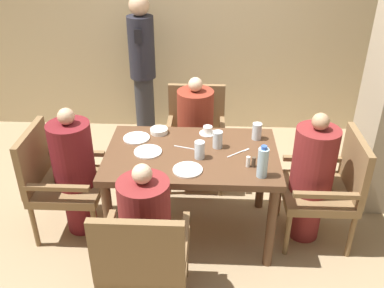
% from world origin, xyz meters
% --- Properties ---
extents(ground_plane, '(16.00, 16.00, 0.00)m').
position_xyz_m(ground_plane, '(0.00, 0.00, 0.00)').
color(ground_plane, '#9E8460').
extents(wall_back, '(8.00, 0.06, 2.80)m').
position_xyz_m(wall_back, '(0.00, 1.92, 1.40)').
color(wall_back, '#C6B289').
rests_on(wall_back, ground_plane).
extents(dining_table, '(1.28, 0.82, 0.74)m').
position_xyz_m(dining_table, '(0.00, 0.00, 0.64)').
color(dining_table, brown).
rests_on(dining_table, ground_plane).
extents(chair_left_side, '(0.54, 0.53, 0.89)m').
position_xyz_m(chair_left_side, '(-1.05, 0.00, 0.49)').
color(chair_left_side, brown).
rests_on(chair_left_side, ground_plane).
extents(diner_in_left_chair, '(0.32, 0.32, 1.08)m').
position_xyz_m(diner_in_left_chair, '(-0.90, 0.00, 0.56)').
color(diner_in_left_chair, maroon).
rests_on(diner_in_left_chair, ground_plane).
extents(chair_far_side, '(0.53, 0.54, 0.89)m').
position_xyz_m(chair_far_side, '(0.00, 0.82, 0.49)').
color(chair_far_side, brown).
rests_on(chair_far_side, ground_plane).
extents(diner_in_far_chair, '(0.32, 0.32, 1.08)m').
position_xyz_m(diner_in_far_chair, '(-0.00, 0.67, 0.55)').
color(diner_in_far_chair, maroon).
rests_on(diner_in_far_chair, ground_plane).
extents(chair_right_side, '(0.54, 0.53, 0.89)m').
position_xyz_m(chair_right_side, '(1.05, 0.00, 0.49)').
color(chair_right_side, brown).
rests_on(chair_right_side, ground_plane).
extents(diner_in_right_chair, '(0.32, 0.32, 1.08)m').
position_xyz_m(diner_in_right_chair, '(0.90, 0.00, 0.56)').
color(diner_in_right_chair, maroon).
rests_on(diner_in_right_chair, ground_plane).
extents(chair_near_corner, '(0.53, 0.54, 0.89)m').
position_xyz_m(chair_near_corner, '(-0.26, -0.82, 0.49)').
color(chair_near_corner, brown).
rests_on(chair_near_corner, ground_plane).
extents(diner_in_near_chair, '(0.32, 0.32, 1.05)m').
position_xyz_m(diner_in_near_chair, '(-0.26, -0.67, 0.54)').
color(diner_in_near_chair, maroon).
rests_on(diner_in_near_chair, ground_plane).
extents(standing_host, '(0.27, 0.31, 1.59)m').
position_xyz_m(standing_host, '(-0.59, 1.55, 0.85)').
color(standing_host, '#2D2D33').
rests_on(standing_host, ground_plane).
extents(plate_main_left, '(0.21, 0.21, 0.01)m').
position_xyz_m(plate_main_left, '(-0.32, -0.01, 0.75)').
color(plate_main_left, white).
rests_on(plate_main_left, dining_table).
extents(plate_main_right, '(0.21, 0.21, 0.01)m').
position_xyz_m(plate_main_right, '(-0.44, 0.19, 0.75)').
color(plate_main_right, white).
rests_on(plate_main_right, dining_table).
extents(plate_dessert_center, '(0.21, 0.21, 0.01)m').
position_xyz_m(plate_dessert_center, '(-0.02, -0.24, 0.75)').
color(plate_dessert_center, white).
rests_on(plate_dessert_center, dining_table).
extents(teacup_with_saucer, '(0.13, 0.13, 0.06)m').
position_xyz_m(teacup_with_saucer, '(0.11, 0.30, 0.77)').
color(teacup_with_saucer, white).
rests_on(teacup_with_saucer, dining_table).
extents(bowl_small, '(0.14, 0.14, 0.04)m').
position_xyz_m(bowl_small, '(-0.28, 0.30, 0.76)').
color(bowl_small, white).
rests_on(bowl_small, dining_table).
extents(water_bottle, '(0.07, 0.07, 0.23)m').
position_xyz_m(water_bottle, '(0.49, -0.29, 0.85)').
color(water_bottle, '#A3C6DB').
rests_on(water_bottle, dining_table).
extents(glass_tall_near, '(0.07, 0.07, 0.13)m').
position_xyz_m(glass_tall_near, '(0.19, 0.09, 0.81)').
color(glass_tall_near, silver).
rests_on(glass_tall_near, dining_table).
extents(glass_tall_mid, '(0.07, 0.07, 0.13)m').
position_xyz_m(glass_tall_mid, '(0.50, 0.24, 0.81)').
color(glass_tall_mid, silver).
rests_on(glass_tall_mid, dining_table).
extents(glass_tall_far, '(0.07, 0.07, 0.13)m').
position_xyz_m(glass_tall_far, '(0.06, -0.07, 0.81)').
color(glass_tall_far, silver).
rests_on(glass_tall_far, dining_table).
extents(salt_shaker, '(0.03, 0.03, 0.08)m').
position_xyz_m(salt_shaker, '(0.40, -0.17, 0.78)').
color(salt_shaker, white).
rests_on(salt_shaker, dining_table).
extents(pepper_shaker, '(0.03, 0.03, 0.08)m').
position_xyz_m(pepper_shaker, '(0.44, -0.17, 0.78)').
color(pepper_shaker, '#4C3D2D').
rests_on(pepper_shaker, dining_table).
extents(fork_beside_plate, '(0.20, 0.07, 0.00)m').
position_xyz_m(fork_beside_plate, '(-0.02, 0.06, 0.75)').
color(fork_beside_plate, silver).
rests_on(fork_beside_plate, dining_table).
extents(knife_beside_plate, '(0.17, 0.14, 0.00)m').
position_xyz_m(knife_beside_plate, '(0.35, 0.01, 0.75)').
color(knife_beside_plate, silver).
rests_on(knife_beside_plate, dining_table).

